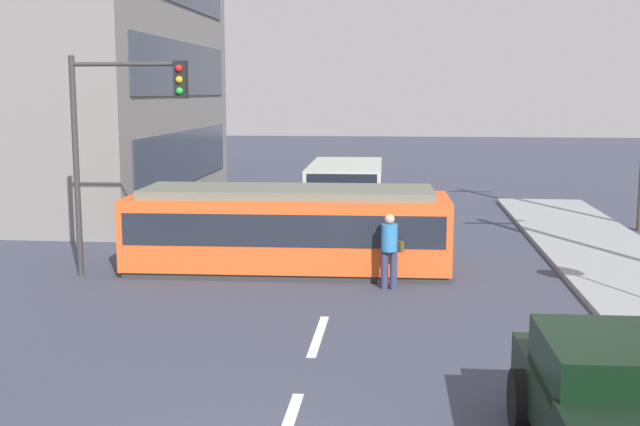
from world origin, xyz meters
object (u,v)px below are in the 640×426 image
at_px(streetcar_tram, 288,228).
at_px(traffic_light_mast, 119,124).
at_px(pickup_truck_parked, 640,420).
at_px(city_bus, 346,185).
at_px(pedestrian_crossing, 390,247).

height_order(streetcar_tram, traffic_light_mast, traffic_light_mast).
xyz_separation_m(streetcar_tram, pickup_truck_parked, (5.29, -10.36, -0.25)).
height_order(city_bus, traffic_light_mast, traffic_light_mast).
xyz_separation_m(streetcar_tram, city_bus, (0.76, 9.20, -0.02)).
bearing_deg(streetcar_tram, pedestrian_crossing, -33.34).
relative_size(pedestrian_crossing, traffic_light_mast, 0.33).
distance_m(streetcar_tram, city_bus, 9.23).
bearing_deg(pickup_truck_parked, city_bus, 103.06).
distance_m(city_bus, pedestrian_crossing, 10.96).
height_order(city_bus, pickup_truck_parked, city_bus).
xyz_separation_m(city_bus, traffic_light_mast, (-4.51, -10.23, 2.55)).
bearing_deg(city_bus, pickup_truck_parked, -76.94).
bearing_deg(streetcar_tram, pickup_truck_parked, -62.93).
bearing_deg(traffic_light_mast, pedestrian_crossing, -5.39).
relative_size(streetcar_tram, pickup_truck_parked, 1.54).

